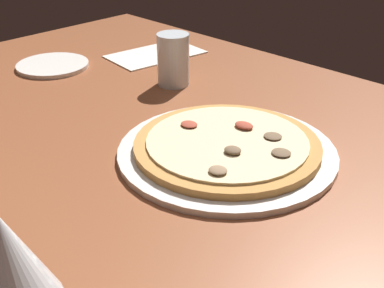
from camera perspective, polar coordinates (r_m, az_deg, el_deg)
The scene contains 6 objects.
dining_table at distance 77.08cm, azimuth -3.98°, elevation -4.03°, with size 150.00×110.00×4.00cm, color brown.
pizza_main at distance 79.15cm, azimuth 3.88°, elevation -0.45°, with size 33.46×33.46×3.39cm.
wine_glass_far at distance 43.76cm, azimuth -19.81°, elevation -12.31°, with size 8.05×8.05×16.67cm.
water_glass at distance 104.77cm, azimuth -2.07°, elevation 8.92°, with size 6.44×6.44×10.42cm.
side_plate at distance 119.72cm, azimuth -15.08°, elevation 8.36°, with size 15.72×15.72×0.90cm, color silver.
paper_menu at distance 124.20cm, azimuth -4.02°, elevation 9.81°, with size 12.70×21.61×0.30cm, color silver.
Camera 1 is at (-49.74, 42.44, 42.82)cm, focal length 48.48 mm.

